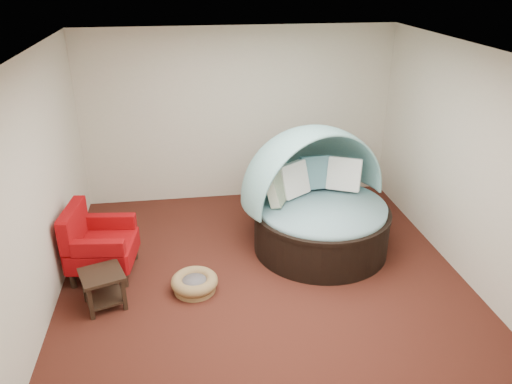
{
  "coord_description": "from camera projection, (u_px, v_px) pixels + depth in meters",
  "views": [
    {
      "loc": [
        -0.89,
        -5.27,
        3.63
      ],
      "look_at": [
        -0.0,
        0.6,
        0.91
      ],
      "focal_mm": 35.0,
      "sensor_mm": 36.0,
      "label": 1
    }
  ],
  "objects": [
    {
      "name": "ceiling",
      "position": [
        265.0,
        51.0,
        5.2
      ],
      "size": [
        5.0,
        5.0,
        0.0
      ],
      "primitive_type": "plane",
      "rotation": [
        3.14,
        0.0,
        0.0
      ],
      "color": "white",
      "rests_on": "wall_back"
    },
    {
      "name": "pet_basket",
      "position": [
        195.0,
        283.0,
        6.05
      ],
      "size": [
        0.76,
        0.76,
        0.2
      ],
      "rotation": [
        0.0,
        0.0,
        -0.43
      ],
      "color": "olive",
      "rests_on": "floor"
    },
    {
      "name": "wall_right",
      "position": [
        464.0,
        163.0,
        6.13
      ],
      "size": [
        0.0,
        5.0,
        5.0
      ],
      "primitive_type": "plane",
      "rotation": [
        1.57,
        0.0,
        -1.57
      ],
      "color": "beige",
      "rests_on": "floor"
    },
    {
      "name": "side_table",
      "position": [
        103.0,
        285.0,
        5.71
      ],
      "size": [
        0.59,
        0.59,
        0.44
      ],
      "rotation": [
        0.0,
        0.0,
        0.34
      ],
      "color": "black",
      "rests_on": "floor"
    },
    {
      "name": "wall_back",
      "position": [
        239.0,
        116.0,
        8.04
      ],
      "size": [
        5.0,
        0.0,
        5.0
      ],
      "primitive_type": "plane",
      "rotation": [
        1.57,
        0.0,
        0.0
      ],
      "color": "beige",
      "rests_on": "floor"
    },
    {
      "name": "wall_left",
      "position": [
        39.0,
        188.0,
        5.45
      ],
      "size": [
        0.0,
        5.0,
        5.0
      ],
      "primitive_type": "plane",
      "rotation": [
        1.57,
        0.0,
        1.57
      ],
      "color": "beige",
      "rests_on": "floor"
    },
    {
      "name": "floor",
      "position": [
        263.0,
        276.0,
        6.37
      ],
      "size": [
        5.0,
        5.0,
        0.0
      ],
      "primitive_type": "plane",
      "color": "#4B1F15",
      "rests_on": "ground"
    },
    {
      "name": "red_armchair",
      "position": [
        97.0,
        243.0,
        6.27
      ],
      "size": [
        0.88,
        0.88,
        0.93
      ],
      "rotation": [
        0.0,
        0.0,
        -0.12
      ],
      "color": "black",
      "rests_on": "floor"
    },
    {
      "name": "wall_front",
      "position": [
        322.0,
        309.0,
        3.54
      ],
      "size": [
        5.0,
        0.0,
        5.0
      ],
      "primitive_type": "plane",
      "rotation": [
        -1.57,
        0.0,
        0.0
      ],
      "color": "beige",
      "rests_on": "floor"
    },
    {
      "name": "canopy_daybed",
      "position": [
        318.0,
        194.0,
        6.77
      ],
      "size": [
        2.39,
        2.35,
        1.7
      ],
      "rotation": [
        0.0,
        0.0,
        0.33
      ],
      "color": "black",
      "rests_on": "floor"
    }
  ]
}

